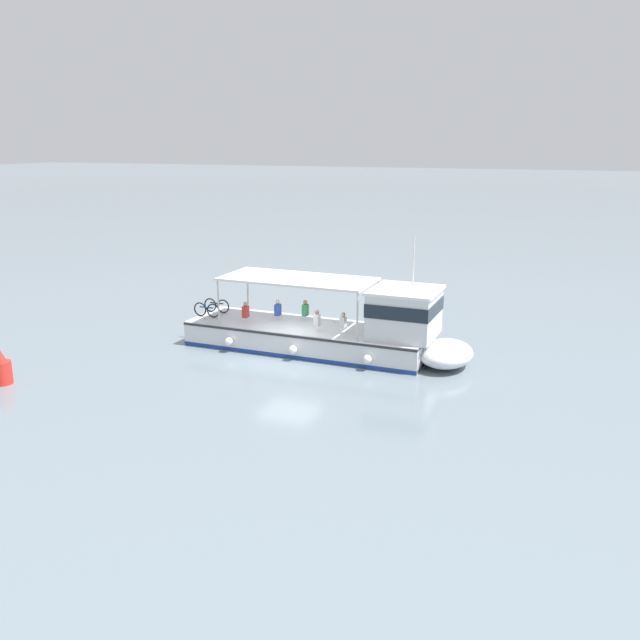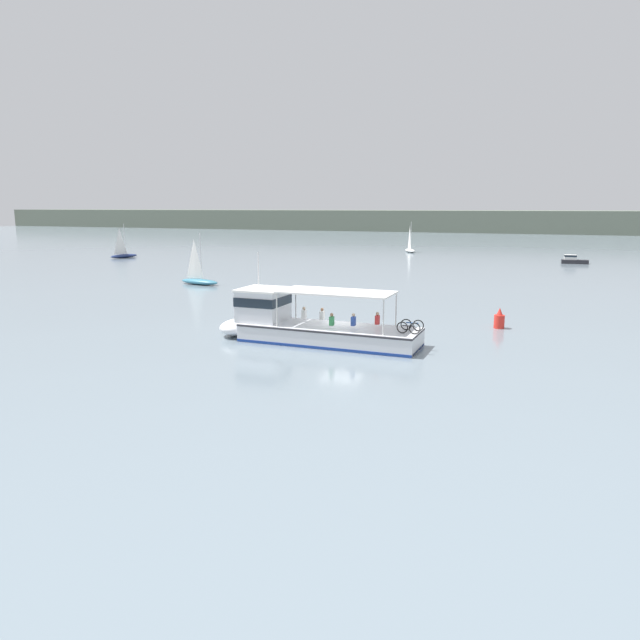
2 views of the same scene
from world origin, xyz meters
The scene contains 3 objects.
ground_plane centered at (0.00, 0.00, 0.00)m, with size 400.00×400.00×0.00m, color slate.
ferry_main centered at (-1.86, -1.46, 1.02)m, with size 12.89×3.65×5.32m.
channel_buoy centered at (8.83, 6.97, 0.57)m, with size 0.70×0.70×1.40m.
Camera 1 is at (-11.45, 24.76, 9.03)m, focal length 37.53 mm.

